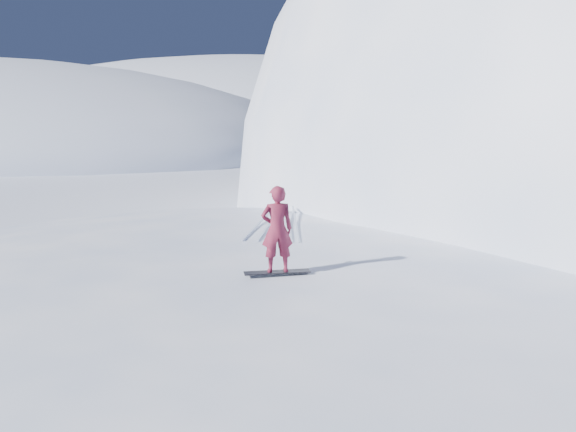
# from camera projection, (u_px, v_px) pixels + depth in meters

# --- Properties ---
(ground) EXTENTS (400.00, 400.00, 0.00)m
(ground) POSITION_uv_depth(u_px,v_px,m) (254.00, 369.00, 13.12)
(ground) COLOR white
(ground) RESTS_ON ground
(near_ridge) EXTENTS (36.00, 28.00, 4.80)m
(near_ridge) POSITION_uv_depth(u_px,v_px,m) (320.00, 326.00, 15.75)
(near_ridge) COLOR white
(near_ridge) RESTS_ON ground
(peak_shoulder) EXTENTS (28.00, 24.00, 18.00)m
(peak_shoulder) POSITION_uv_depth(u_px,v_px,m) (546.00, 225.00, 29.83)
(peak_shoulder) COLOR white
(peak_shoulder) RESTS_ON ground
(far_ridge_c) EXTENTS (140.00, 90.00, 36.00)m
(far_ridge_c) POSITION_uv_depth(u_px,v_px,m) (231.00, 139.00, 127.58)
(far_ridge_c) COLOR white
(far_ridge_c) RESTS_ON ground
(wind_bumps) EXTENTS (16.00, 14.40, 1.00)m
(wind_bumps) POSITION_uv_depth(u_px,v_px,m) (258.00, 333.00, 15.28)
(wind_bumps) COLOR white
(wind_bumps) RESTS_ON ground
(snowboard) EXTENTS (1.46, 0.85, 0.02)m
(snowboard) POSITION_uv_depth(u_px,v_px,m) (277.00, 272.00, 12.47)
(snowboard) COLOR black
(snowboard) RESTS_ON near_ridge
(snowboarder) EXTENTS (0.83, 0.70, 1.92)m
(snowboarder) POSITION_uv_depth(u_px,v_px,m) (277.00, 229.00, 12.29)
(snowboarder) COLOR maroon
(snowboarder) RESTS_ON snowboard
(board_tracks) EXTENTS (2.30, 5.97, 0.04)m
(board_tracks) POSITION_uv_depth(u_px,v_px,m) (279.00, 220.00, 18.38)
(board_tracks) COLOR silver
(board_tracks) RESTS_ON ground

